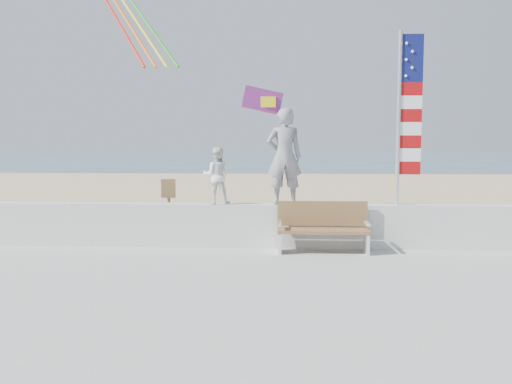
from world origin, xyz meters
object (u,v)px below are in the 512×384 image
(flag, at_px, (405,111))
(adult, at_px, (284,156))
(child, at_px, (217,176))
(bench, at_px, (323,227))

(flag, bearing_deg, adult, 179.99)
(child, bearing_deg, flag, 176.81)
(bench, bearing_deg, flag, 15.31)
(adult, distance_m, flag, 2.60)
(adult, xyz_separation_m, bench, (0.77, -0.45, -1.38))
(bench, relative_size, flag, 0.51)
(adult, relative_size, flag, 0.56)
(child, relative_size, flag, 0.34)
(bench, bearing_deg, child, 168.17)
(child, height_order, bench, child)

